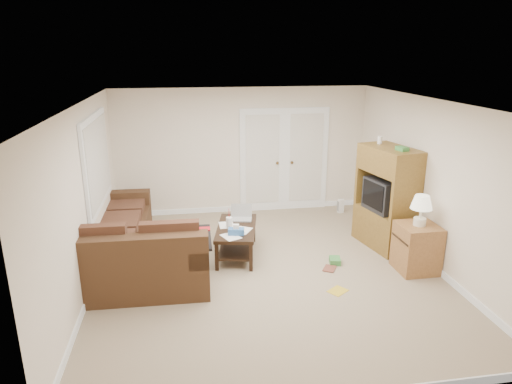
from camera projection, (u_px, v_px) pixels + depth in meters
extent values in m
plane|color=tan|center=(267.00, 271.00, 6.85)|extent=(5.50, 5.50, 0.00)
cube|color=white|center=(268.00, 102.00, 6.10)|extent=(5.00, 5.50, 0.02)
cube|color=white|center=(84.00, 200.00, 6.10)|extent=(0.02, 5.50, 2.50)
cube|color=white|center=(431.00, 184.00, 6.86)|extent=(0.02, 5.50, 2.50)
cube|color=white|center=(242.00, 151.00, 9.07)|extent=(5.00, 0.02, 2.50)
cube|color=white|center=(327.00, 286.00, 3.88)|extent=(5.00, 0.02, 2.50)
cube|color=silver|center=(262.00, 162.00, 9.17)|extent=(0.90, 0.04, 2.13)
cube|color=silver|center=(306.00, 160.00, 9.30)|extent=(0.90, 0.04, 2.13)
cube|color=white|center=(262.00, 160.00, 9.13)|extent=(0.68, 0.02, 1.80)
cube|color=white|center=(306.00, 158.00, 9.27)|extent=(0.68, 0.02, 1.80)
cube|color=silver|center=(97.00, 161.00, 6.95)|extent=(0.04, 1.92, 1.42)
cube|color=white|center=(98.00, 161.00, 6.96)|extent=(0.02, 1.74, 1.24)
cube|color=#482F1C|center=(114.00, 240.00, 7.40)|extent=(1.05, 2.55, 0.46)
cube|color=#482F1C|center=(88.00, 214.00, 7.22)|extent=(0.33, 2.53, 0.47)
cube|color=#482F1C|center=(122.00, 198.00, 8.37)|extent=(0.99, 0.29, 0.24)
cube|color=#533121|center=(118.00, 222.00, 7.32)|extent=(0.72, 2.43, 0.13)
cube|color=#482F1C|center=(137.00, 274.00, 6.27)|extent=(2.00, 1.04, 0.46)
cube|color=#482F1C|center=(131.00, 254.00, 5.79)|extent=(1.98, 0.31, 0.47)
cube|color=#482F1C|center=(198.00, 247.00, 6.28)|extent=(0.29, 0.99, 0.24)
cube|color=#533121|center=(136.00, 251.00, 6.26)|extent=(1.88, 0.70, 0.13)
cube|color=black|center=(198.00, 238.00, 6.24)|extent=(0.37, 0.89, 0.03)
cube|color=#B1121A|center=(198.00, 229.00, 6.46)|extent=(0.35, 0.14, 0.02)
cube|color=black|center=(236.00, 228.00, 7.25)|extent=(0.82, 1.29, 0.05)
cube|color=black|center=(237.00, 245.00, 7.34)|extent=(0.71, 1.19, 0.03)
cylinder|color=white|center=(229.00, 223.00, 7.17)|extent=(0.10, 0.10, 0.17)
cylinder|color=#B1121A|center=(229.00, 213.00, 7.12)|extent=(0.01, 0.01, 0.15)
cube|color=#3364A7|center=(236.00, 231.00, 6.92)|extent=(0.26, 0.17, 0.10)
cube|color=white|center=(236.00, 229.00, 7.14)|extent=(0.51, 0.72, 0.00)
cube|color=brown|center=(384.00, 227.00, 7.67)|extent=(0.78, 1.15, 0.63)
cube|color=brown|center=(390.00, 160.00, 7.33)|extent=(0.78, 1.15, 0.42)
cube|color=black|center=(386.00, 195.00, 7.50)|extent=(0.62, 0.72, 0.53)
cube|color=black|center=(373.00, 195.00, 7.40)|extent=(0.12, 0.54, 0.42)
cube|color=#3D863D|center=(402.00, 149.00, 7.02)|extent=(0.16, 0.21, 0.06)
cylinder|color=white|center=(380.00, 140.00, 7.53)|extent=(0.07, 0.07, 0.13)
cube|color=#9B6838|center=(417.00, 248.00, 6.77)|extent=(0.56, 0.56, 0.72)
cylinder|color=silver|center=(420.00, 222.00, 6.64)|extent=(0.18, 0.18, 0.11)
cylinder|color=silver|center=(421.00, 213.00, 6.60)|extent=(0.03, 0.03, 0.16)
cone|color=beige|center=(422.00, 202.00, 6.55)|extent=(0.31, 0.31, 0.20)
cube|color=white|center=(341.00, 206.00, 9.28)|extent=(0.12, 0.11, 0.27)
cube|color=gold|center=(338.00, 291.00, 6.27)|extent=(0.33, 0.31, 0.01)
cube|color=#3D863D|center=(335.00, 261.00, 7.08)|extent=(0.20, 0.25, 0.09)
imported|color=brown|center=(324.00, 268.00, 6.93)|extent=(0.27, 0.29, 0.02)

